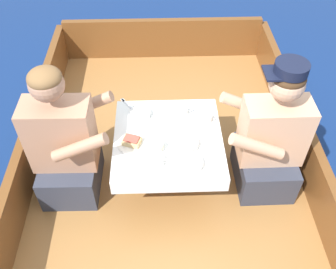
{
  "coord_description": "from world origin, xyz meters",
  "views": [
    {
      "loc": [
        -0.06,
        -1.7,
        2.45
      ],
      "look_at": [
        0.0,
        -0.05,
        0.77
      ],
      "focal_mm": 40.0,
      "sensor_mm": 36.0,
      "label": 1
    }
  ],
  "objects_px": {
    "person_starboard": "(270,141)",
    "coffee_cup_port": "(158,161)",
    "person_port": "(65,147)",
    "tin_can": "(159,146)",
    "coffee_cup_center": "(182,110)",
    "coffee_cup_starboard": "(208,118)",
    "sandwich": "(132,141)"
  },
  "relations": [
    {
      "from": "sandwich",
      "to": "coffee_cup_center",
      "type": "height_order",
      "value": "same"
    },
    {
      "from": "coffee_cup_port",
      "to": "tin_can",
      "type": "xyz_separation_m",
      "value": [
        0.01,
        0.12,
        -0.0
      ]
    },
    {
      "from": "coffee_cup_center",
      "to": "sandwich",
      "type": "bearing_deg",
      "value": -139.87
    },
    {
      "from": "person_starboard",
      "to": "coffee_cup_port",
      "type": "xyz_separation_m",
      "value": [
        -0.71,
        -0.18,
        0.04
      ]
    },
    {
      "from": "coffee_cup_center",
      "to": "tin_can",
      "type": "relative_size",
      "value": 1.57
    },
    {
      "from": "sandwich",
      "to": "person_starboard",
      "type": "bearing_deg",
      "value": 0.55
    },
    {
      "from": "coffee_cup_starboard",
      "to": "coffee_cup_center",
      "type": "distance_m",
      "value": 0.18
    },
    {
      "from": "person_port",
      "to": "sandwich",
      "type": "bearing_deg",
      "value": -0.08
    },
    {
      "from": "coffee_cup_port",
      "to": "coffee_cup_center",
      "type": "relative_size",
      "value": 1.0
    },
    {
      "from": "sandwich",
      "to": "coffee_cup_center",
      "type": "distance_m",
      "value": 0.43
    },
    {
      "from": "sandwich",
      "to": "tin_can",
      "type": "height_order",
      "value": "sandwich"
    },
    {
      "from": "coffee_cup_center",
      "to": "person_starboard",
      "type": "bearing_deg",
      "value": -26.58
    },
    {
      "from": "tin_can",
      "to": "person_starboard",
      "type": "bearing_deg",
      "value": 4.49
    },
    {
      "from": "coffee_cup_port",
      "to": "coffee_cup_center",
      "type": "height_order",
      "value": "coffee_cup_center"
    },
    {
      "from": "sandwich",
      "to": "coffee_cup_starboard",
      "type": "distance_m",
      "value": 0.53
    },
    {
      "from": "person_port",
      "to": "coffee_cup_starboard",
      "type": "distance_m",
      "value": 0.93
    },
    {
      "from": "person_port",
      "to": "tin_can",
      "type": "distance_m",
      "value": 0.59
    },
    {
      "from": "coffee_cup_starboard",
      "to": "person_starboard",
      "type": "bearing_deg",
      "value": -26.31
    },
    {
      "from": "person_port",
      "to": "coffee_cup_port",
      "type": "distance_m",
      "value": 0.6
    },
    {
      "from": "person_starboard",
      "to": "tin_can",
      "type": "relative_size",
      "value": 14.61
    },
    {
      "from": "person_starboard",
      "to": "person_port",
      "type": "bearing_deg",
      "value": -0.44
    },
    {
      "from": "person_port",
      "to": "coffee_cup_port",
      "type": "relative_size",
      "value": 9.26
    },
    {
      "from": "sandwich",
      "to": "coffee_cup_starboard",
      "type": "relative_size",
      "value": 1.4
    },
    {
      "from": "person_starboard",
      "to": "coffee_cup_port",
      "type": "height_order",
      "value": "person_starboard"
    },
    {
      "from": "person_port",
      "to": "coffee_cup_starboard",
      "type": "bearing_deg",
      "value": 12.51
    },
    {
      "from": "person_port",
      "to": "coffee_cup_port",
      "type": "height_order",
      "value": "person_port"
    },
    {
      "from": "sandwich",
      "to": "tin_can",
      "type": "xyz_separation_m",
      "value": [
        0.17,
        -0.05,
        -0.0
      ]
    },
    {
      "from": "sandwich",
      "to": "coffee_cup_port",
      "type": "bearing_deg",
      "value": -46.7
    },
    {
      "from": "tin_can",
      "to": "coffee_cup_center",
      "type": "bearing_deg",
      "value": 63.08
    },
    {
      "from": "sandwich",
      "to": "coffee_cup_starboard",
      "type": "xyz_separation_m",
      "value": [
        0.49,
        0.2,
        -0.0
      ]
    },
    {
      "from": "person_starboard",
      "to": "coffee_cup_center",
      "type": "relative_size",
      "value": 9.29
    },
    {
      "from": "coffee_cup_starboard",
      "to": "tin_can",
      "type": "height_order",
      "value": "coffee_cup_starboard"
    }
  ]
}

